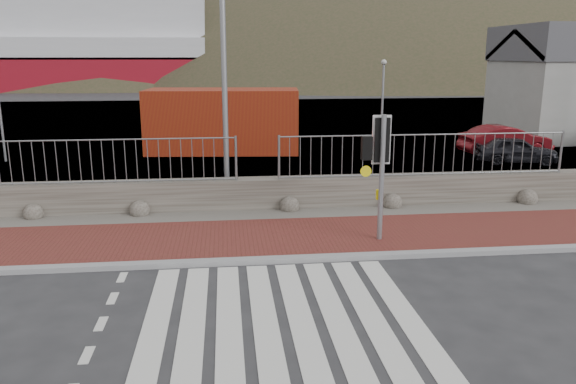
{
  "coord_description": "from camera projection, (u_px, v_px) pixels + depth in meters",
  "views": [
    {
      "loc": [
        -0.88,
        -8.26,
        4.33
      ],
      "look_at": [
        0.39,
        3.0,
        1.54
      ],
      "focal_mm": 35.0,
      "sensor_mm": 36.0,
      "label": 1
    }
  ],
  "objects": [
    {
      "name": "ground",
      "position": [
        285.0,
        329.0,
        9.1
      ],
      "size": [
        220.0,
        220.0,
        0.0
      ],
      "primitive_type": "plane",
      "color": "#28282B",
      "rests_on": "ground"
    },
    {
      "name": "sidewalk_far",
      "position": [
        265.0,
        239.0,
        13.43
      ],
      "size": [
        40.0,
        3.0,
        0.08
      ],
      "primitive_type": "cube",
      "color": "maroon",
      "rests_on": "ground"
    },
    {
      "name": "kerb_far",
      "position": [
        270.0,
        260.0,
        11.98
      ],
      "size": [
        40.0,
        0.25,
        0.12
      ],
      "primitive_type": "cube",
      "color": "gray",
      "rests_on": "ground"
    },
    {
      "name": "zebra_crossing",
      "position": [
        285.0,
        328.0,
        9.09
      ],
      "size": [
        4.62,
        5.6,
        0.01
      ],
      "color": "silver",
      "rests_on": "ground"
    },
    {
      "name": "gravel_strip",
      "position": [
        260.0,
        216.0,
        15.36
      ],
      "size": [
        40.0,
        1.5,
        0.06
      ],
      "primitive_type": "cube",
      "color": "#59544C",
      "rests_on": "ground"
    },
    {
      "name": "stone_wall",
      "position": [
        258.0,
        194.0,
        16.03
      ],
      "size": [
        40.0,
        0.6,
        0.9
      ],
      "primitive_type": "cube",
      "color": "#4C463F",
      "rests_on": "ground"
    },
    {
      "name": "railing",
      "position": [
        257.0,
        147.0,
        15.56
      ],
      "size": [
        18.07,
        0.07,
        1.22
      ],
      "color": "gray",
      "rests_on": "stone_wall"
    },
    {
      "name": "quay",
      "position": [
        239.0,
        124.0,
        36.02
      ],
      "size": [
        120.0,
        40.0,
        0.5
      ],
      "primitive_type": "cube",
      "color": "#4C4C4F",
      "rests_on": "ground"
    },
    {
      "name": "water",
      "position": [
        231.0,
        90.0,
        69.8
      ],
      "size": [
        220.0,
        50.0,
        0.05
      ],
      "primitive_type": "cube",
      "color": "#3F4C54",
      "rests_on": "ground"
    },
    {
      "name": "ferry",
      "position": [
        33.0,
        46.0,
        70.67
      ],
      "size": [
        50.0,
        16.0,
        20.0
      ],
      "color": "maroon",
      "rests_on": "ground"
    },
    {
      "name": "hills_backdrop",
      "position": [
        270.0,
        212.0,
        100.15
      ],
      "size": [
        254.0,
        90.0,
        100.0
      ],
      "color": "#313620",
      "rests_on": "ground"
    },
    {
      "name": "traffic_signal_far",
      "position": [
        381.0,
        151.0,
        12.78
      ],
      "size": [
        0.71,
        0.26,
        3.01
      ],
      "rotation": [
        0.0,
        0.0,
        3.14
      ],
      "color": "gray",
      "rests_on": "ground"
    },
    {
      "name": "streetlight",
      "position": [
        228.0,
        29.0,
        15.69
      ],
      "size": [
        1.8,
        0.89,
        8.94
      ],
      "rotation": [
        0.0,
        0.0,
        0.4
      ],
      "color": "gray",
      "rests_on": "ground"
    },
    {
      "name": "shipping_container",
      "position": [
        223.0,
        121.0,
        25.45
      ],
      "size": [
        6.98,
        3.42,
        2.82
      ],
      "primitive_type": "cube",
      "rotation": [
        0.0,
        0.0,
        -0.09
      ],
      "color": "maroon",
      "rests_on": "ground"
    },
    {
      "name": "car_a",
      "position": [
        516.0,
        150.0,
        22.85
      ],
      "size": [
        3.4,
        1.98,
        1.09
      ],
      "primitive_type": "imported",
      "rotation": [
        0.0,
        0.0,
        1.34
      ],
      "color": "black",
      "rests_on": "ground"
    },
    {
      "name": "car_b",
      "position": [
        505.0,
        140.0,
        24.72
      ],
      "size": [
        4.02,
        1.62,
        1.3
      ],
      "primitive_type": "imported",
      "rotation": [
        0.0,
        0.0,
        1.63
      ],
      "color": "#5D0D12",
      "rests_on": "ground"
    }
  ]
}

